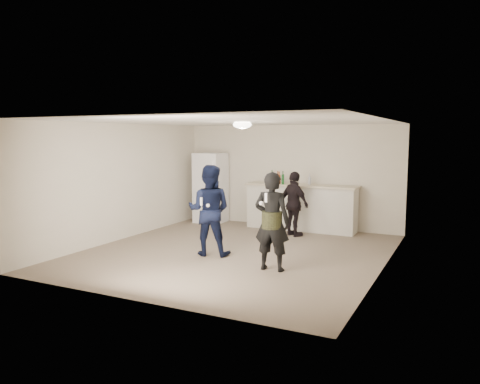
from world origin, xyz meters
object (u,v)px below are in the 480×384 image
at_px(fridge, 211,188).
at_px(shaker, 265,179).
at_px(man, 209,210).
at_px(spectator, 294,204).
at_px(woman, 272,221).
at_px(counter, 301,208).

height_order(fridge, shaker, fridge).
relative_size(man, spectator, 1.17).
xyz_separation_m(fridge, woman, (3.11, -3.41, -0.08)).
height_order(counter, man, man).
relative_size(woman, spectator, 1.14).
relative_size(counter, man, 1.53).
distance_m(fridge, shaker, 1.50).
height_order(fridge, spectator, fridge).
height_order(woman, spectator, woman).
distance_m(woman, spectator, 2.79).
bearing_deg(counter, spectator, -82.90).
bearing_deg(spectator, woman, 131.59).
distance_m(fridge, woman, 4.62).
distance_m(fridge, man, 3.42).
bearing_deg(counter, woman, -79.07).
relative_size(fridge, woman, 1.09).
relative_size(fridge, man, 1.06).
bearing_deg(spectator, counter, -53.29).
distance_m(counter, woman, 3.56).
bearing_deg(counter, shaker, 174.05).
height_order(counter, shaker, shaker).
distance_m(shaker, spectator, 1.45).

